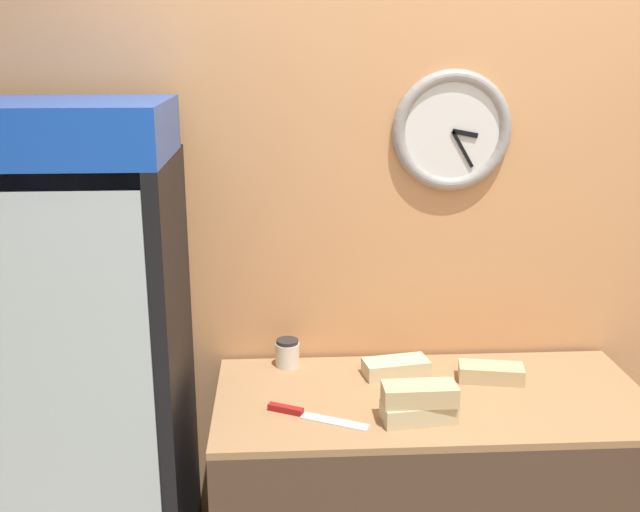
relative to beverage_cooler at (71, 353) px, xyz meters
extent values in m
cube|color=tan|center=(1.26, 0.31, 0.30)|extent=(5.20, 0.06, 2.70)
torus|color=gray|center=(1.37, 0.26, 0.73)|extent=(0.44, 0.05, 0.44)
cylinder|color=white|center=(1.37, 0.26, 0.73)|extent=(0.36, 0.01, 0.36)
cube|color=black|center=(1.41, 0.25, 0.72)|extent=(0.10, 0.01, 0.03)
cube|color=black|center=(1.41, 0.25, 0.66)|extent=(0.09, 0.01, 0.14)
cube|color=#4C3828|center=(1.26, -0.09, -0.61)|extent=(1.52, 0.69, 0.87)
cube|color=#9E754C|center=(1.26, -0.09, -0.16)|extent=(1.52, 0.69, 0.02)
cube|color=black|center=(0.00, 0.24, -0.18)|extent=(0.78, 0.04, 1.73)
cube|color=black|center=(0.37, -0.04, -0.18)|extent=(0.05, 0.60, 1.73)
cube|color=white|center=(0.00, 0.21, -0.18)|extent=(0.68, 0.02, 1.63)
cube|color=silver|center=(0.00, -0.35, -0.18)|extent=(0.68, 0.01, 1.63)
cube|color=blue|center=(0.00, -0.07, 0.78)|extent=(0.78, 0.54, 0.18)
cube|color=silver|center=(0.00, -0.06, -0.56)|extent=(0.66, 0.48, 0.01)
cube|color=silver|center=(0.00, -0.06, -0.17)|extent=(0.66, 0.48, 0.01)
cube|color=silver|center=(0.00, -0.06, 0.22)|extent=(0.66, 0.48, 0.01)
cylinder|color=#2D6B38|center=(0.24, -0.26, -0.09)|extent=(0.07, 0.07, 0.14)
cylinder|color=#2D6B38|center=(0.24, -0.26, 0.01)|extent=(0.03, 0.03, 0.06)
cylinder|color=#5B2D19|center=(0.21, -0.26, 0.31)|extent=(0.07, 0.07, 0.16)
cylinder|color=#5B2D19|center=(0.21, -0.26, 0.42)|extent=(0.03, 0.03, 0.07)
cylinder|color=#5B2D19|center=(0.07, -0.26, -0.35)|extent=(0.03, 0.03, 0.07)
cylinder|color=#5B2D19|center=(-0.02, -0.27, -0.08)|extent=(0.06, 0.06, 0.17)
cylinder|color=#5B2D19|center=(-0.02, -0.27, 0.05)|extent=(0.02, 0.02, 0.07)
cylinder|color=#72337F|center=(-0.08, -0.27, 0.29)|extent=(0.06, 0.06, 0.14)
cylinder|color=#72337F|center=(-0.08, -0.27, 0.39)|extent=(0.02, 0.02, 0.06)
cube|color=beige|center=(1.18, -0.27, -0.12)|extent=(0.25, 0.13, 0.06)
cube|color=tan|center=(1.18, -0.27, -0.05)|extent=(0.24, 0.11, 0.06)
cube|color=beige|center=(1.16, 0.08, -0.12)|extent=(0.25, 0.15, 0.06)
cube|color=tan|center=(1.50, 0.02, -0.12)|extent=(0.25, 0.14, 0.06)
cube|color=silver|center=(0.90, -0.26, -0.15)|extent=(0.23, 0.14, 0.00)
cube|color=maroon|center=(0.74, -0.19, -0.14)|extent=(0.12, 0.08, 0.02)
cylinder|color=silver|center=(0.76, 0.19, -0.11)|extent=(0.09, 0.09, 0.09)
cylinder|color=#262628|center=(0.76, 0.19, -0.05)|extent=(0.08, 0.08, 0.01)
camera|label=1|loc=(0.73, -2.45, 1.04)|focal=42.00mm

